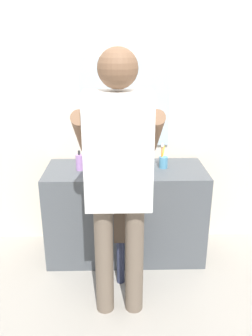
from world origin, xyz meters
The scene contains 9 objects.
ground_plane centered at (0.00, 0.00, 0.00)m, with size 14.00×14.00×0.00m, color #9E998E.
back_wall centered at (0.00, 0.62, 1.35)m, with size 4.40×0.10×2.70m.
vanity_cabinet centered at (0.00, 0.30, 0.40)m, with size 1.32×0.54×0.80m, color #4C5156.
sink_basin centered at (0.00, 0.28, 0.86)m, with size 0.34×0.34×0.11m.
faucet centered at (0.00, 0.49, 0.88)m, with size 0.18×0.14×0.18m.
toothbrush_cup centered at (0.31, 0.32, 0.86)m, with size 0.07×0.07×0.21m.
soap_bottle centered at (-0.38, 0.29, 0.87)m, with size 0.06×0.06×0.16m.
child_toddler centered at (0.00, -0.10, 0.51)m, with size 0.26×0.26×0.85m.
adult_parent centered at (-0.06, -0.37, 1.06)m, with size 0.55×0.57×1.76m.
Camera 1 is at (-0.06, -2.32, 1.77)m, focal length 36.25 mm.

